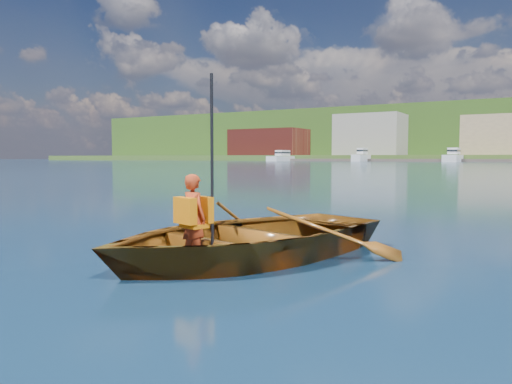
{
  "coord_description": "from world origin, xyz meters",
  "views": [
    {
      "loc": [
        2.37,
        -4.93,
        1.3
      ],
      "look_at": [
        -0.78,
        0.53,
        0.86
      ],
      "focal_mm": 35.0,
      "sensor_mm": 36.0,
      "label": 1
    }
  ],
  "objects": [
    {
      "name": "waterfront_buildings",
      "position": [
        -7.74,
        165.0,
        7.74
      ],
      "size": [
        202.0,
        16.0,
        14.0
      ],
      "color": "brown",
      "rests_on": "ground"
    },
    {
      "name": "ground",
      "position": [
        0.0,
        0.0,
        0.0
      ],
      "size": [
        600.0,
        600.0,
        0.0
      ],
      "color": "#14293E",
      "rests_on": "ground"
    },
    {
      "name": "rowboat",
      "position": [
        -0.93,
        0.53,
        0.28
      ],
      "size": [
        4.12,
        4.87,
        0.86
      ],
      "color": "brown",
      "rests_on": "ground"
    },
    {
      "name": "child_paddler",
      "position": [
        -1.08,
        -0.37,
        0.63
      ],
      "size": [
        0.43,
        0.42,
        2.14
      ],
      "color": "#A13215",
      "rests_on": "ground"
    },
    {
      "name": "marina_yachts",
      "position": [
        -7.91,
        143.32,
        1.4
      ],
      "size": [
        141.55,
        13.56,
        4.36
      ],
      "color": "silver",
      "rests_on": "ground"
    }
  ]
}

